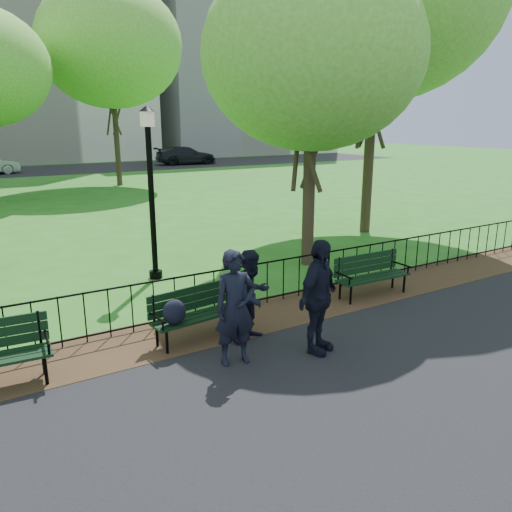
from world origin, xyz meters
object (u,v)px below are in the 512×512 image
park_bench_main (187,309)px  sedan_dark (186,155)px  person_mid (252,295)px  lamppost (151,188)px  tree_far_e (110,45)px  person_left (235,308)px  tree_near_e (313,55)px  park_bench_right_a (370,270)px  person_right (318,297)px

park_bench_main → sedan_dark: bearing=59.5°
person_mid → sedan_dark: 36.10m
lamppost → tree_far_e: tree_far_e is taller
person_left → tree_near_e: bearing=51.0°
park_bench_main → tree_far_e: (5.31, 21.78, 6.99)m
person_mid → sedan_dark: size_ratio=0.30×
tree_near_e → lamppost: bearing=166.8°
tree_near_e → person_left: bearing=-137.9°
park_bench_right_a → tree_far_e: size_ratio=0.16×
tree_near_e → person_mid: 6.54m
tree_near_e → person_mid: (-3.64, -3.28, -4.33)m
person_left → tree_far_e: bearing=86.6°
person_right → sedan_dark: person_right is taller
sedan_dark → tree_far_e: bearing=145.6°
lamppost → person_left: lamppost is taller
tree_far_e → tree_near_e: bearing=-92.1°
tree_far_e → person_right: tree_far_e is taller
tree_far_e → sedan_dark: (9.13, 11.25, -6.82)m
park_bench_right_a → person_mid: bearing=-167.5°
tree_far_e → person_mid: size_ratio=6.95×
lamppost → park_bench_right_a: bearing=-45.5°
lamppost → park_bench_main: bearing=-102.2°
person_right → lamppost: bearing=74.7°
lamppost → tree_far_e: size_ratio=0.36×
lamppost → sedan_dark: lamppost is taller
person_left → person_right: bearing=-6.2°
park_bench_main → person_mid: size_ratio=1.11×
tree_far_e → person_left: (-4.99, -22.84, -6.67)m
person_right → park_bench_right_a: bearing=6.3°
person_mid → person_left: bearing=-152.3°
tree_near_e → tree_far_e: size_ratio=0.68×
tree_near_e → tree_far_e: (0.70, 18.96, 2.45)m
tree_far_e → person_mid: (-4.34, -22.24, -6.78)m
tree_near_e → person_mid: bearing=-138.0°
person_left → sedan_dark: (14.12, 34.10, -0.14)m
tree_near_e → person_right: (-2.99, -4.23, -4.19)m
tree_near_e → sedan_dark: size_ratio=1.43×
tree_far_e → park_bench_right_a: bearing=-92.7°
park_bench_right_a → person_right: 3.11m
park_bench_main → person_left: bearing=-79.7°
park_bench_main → person_left: size_ratio=0.97×
lamppost → tree_near_e: bearing=-13.2°
tree_near_e → sedan_dark: bearing=72.0°
park_bench_right_a → person_right: size_ratio=0.93×
lamppost → tree_far_e: (4.51, 18.07, 5.43)m
person_right → park_bench_main: bearing=114.6°
lamppost → person_left: (-0.47, -4.77, -1.25)m
person_left → park_bench_main: bearing=116.1°
person_left → person_mid: bearing=51.7°
person_mid → park_bench_main: bearing=139.7°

